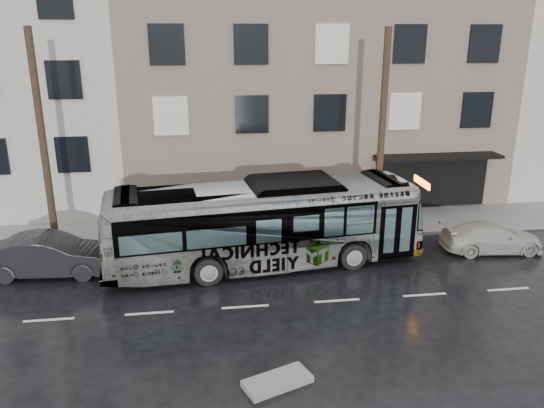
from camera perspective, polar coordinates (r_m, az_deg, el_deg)
The scene contains 10 objects.
ground at distance 20.59m, azimuth -3.51°, elevation -7.66°, with size 120.00×120.00×0.00m, color black.
sidewalk at distance 25.07m, azimuth -4.38°, elevation -2.72°, with size 90.00×3.60×0.15m, color gray.
building_taupe at distance 32.05m, azimuth 3.62°, elevation 11.79°, with size 20.00×12.00×11.00m, color gray.
utility_pole_front at distance 23.57m, azimuth 11.70°, elevation 7.19°, with size 0.30×0.30×9.00m, color #3C2D1E.
utility_pole_rear at distance 23.11m, azimuth -23.40°, elevation 5.89°, with size 0.30×0.30×9.00m, color #3C2D1E.
sign_post at distance 24.75m, azimuth 13.63°, elevation -0.33°, with size 0.06×0.06×2.40m, color slate.
bus at distance 20.82m, azimuth -0.88°, elevation -2.16°, with size 2.91×12.46×3.47m, color #B2B2B2.
white_sedan at distance 24.39m, azimuth 22.55°, elevation -3.34°, with size 1.72×4.22×1.23m, color #B4B2AB.
dark_sedan at distance 22.01m, azimuth -22.77°, elevation -5.11°, with size 1.68×4.82×1.59m, color black.
slush_pile at distance 14.77m, azimuth 0.59°, elevation -18.53°, with size 1.80×0.80×0.18m, color #A7A59E.
Camera 1 is at (-1.28, -18.55, 8.84)m, focal length 35.00 mm.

